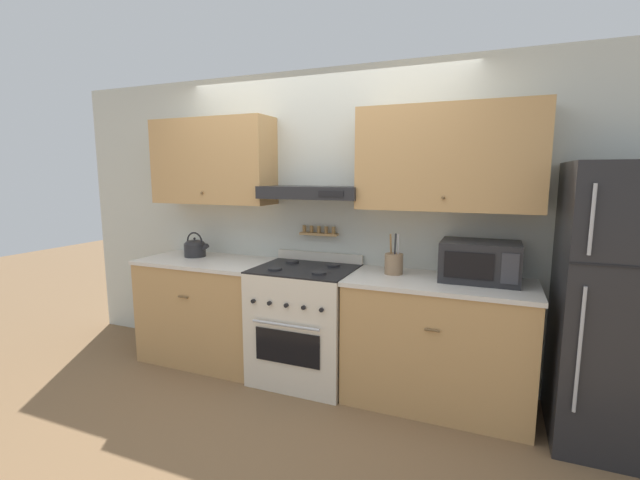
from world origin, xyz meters
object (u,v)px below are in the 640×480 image
refrigerator (623,307)px  utensil_crock (394,263)px  microwave (480,261)px  stove_range (305,323)px  tea_kettle (195,247)px

refrigerator → utensil_crock: refrigerator is taller
refrigerator → microwave: bearing=170.1°
stove_range → microwave: bearing=4.9°
refrigerator → utensil_crock: (-1.45, 0.13, 0.13)m
stove_range → microwave: microwave is taller
stove_range → microwave: 1.45m
refrigerator → utensil_crock: 1.46m
stove_range → microwave: (1.31, 0.11, 0.60)m
stove_range → refrigerator: (2.15, -0.03, 0.41)m
refrigerator → tea_kettle: 3.31m
tea_kettle → utensil_crock: size_ratio=0.81×
refrigerator → microwave: size_ratio=3.30×
microwave → tea_kettle: bearing=-179.6°
tea_kettle → microwave: (2.47, 0.02, 0.06)m
tea_kettle → utensil_crock: (1.86, 0.00, -0.00)m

